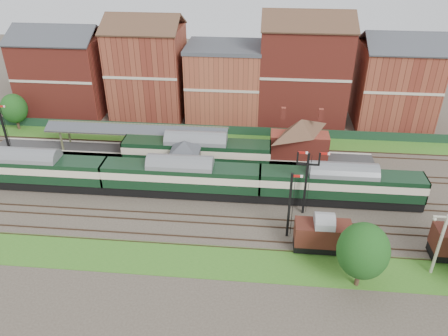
# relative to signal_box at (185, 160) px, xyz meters

# --- Properties ---
(ground) EXTENTS (160.00, 160.00, 0.00)m
(ground) POSITION_rel_signal_box_xyz_m (3.00, -3.25, -3.19)
(ground) COLOR #473D33
(ground) RESTS_ON ground
(grass_back) EXTENTS (90.00, 4.50, 0.06)m
(grass_back) POSITION_rel_signal_box_xyz_m (3.00, 12.75, -3.16)
(grass_back) COLOR #2D6619
(grass_back) RESTS_ON ground
(grass_front) EXTENTS (90.00, 5.00, 0.06)m
(grass_front) POSITION_rel_signal_box_xyz_m (3.00, -15.25, -3.16)
(grass_front) COLOR #2D6619
(grass_front) RESTS_ON ground
(fence) EXTENTS (90.00, 0.12, 1.50)m
(fence) POSITION_rel_signal_box_xyz_m (3.00, 14.75, -2.44)
(fence) COLOR #193823
(fence) RESTS_ON ground
(platform) EXTENTS (55.00, 3.40, 1.00)m
(platform) POSITION_rel_signal_box_xyz_m (-2.00, 6.50, -2.69)
(platform) COLOR #2D2D2D
(platform) RESTS_ON ground
(signal_box) EXTENTS (5.40, 5.40, 6.00)m
(signal_box) POSITION_rel_signal_box_xyz_m (0.00, 0.00, 0.00)
(signal_box) COLOR #58694B
(signal_box) RESTS_ON ground
(brick_hut) EXTENTS (3.20, 2.64, 2.94)m
(brick_hut) POSITION_rel_signal_box_xyz_m (8.00, 0.00, -2.00)
(brick_hut) COLOR maroon
(brick_hut) RESTS_ON ground
(station_building) EXTENTS (8.10, 8.10, 5.90)m
(station_building) POSITION_rel_signal_box_xyz_m (15.00, 6.50, 0.76)
(station_building) COLOR maroon
(station_building) RESTS_ON platform
(canopy) EXTENTS (26.00, 3.89, 4.08)m
(canopy) POSITION_rel_signal_box_xyz_m (-8.00, 6.50, 1.39)
(canopy) COLOR #474A2E
(canopy) RESTS_ON platform
(semaphore_bracket) EXTENTS (3.60, 0.25, 8.18)m
(semaphore_bracket) POSITION_rel_signal_box_xyz_m (15.04, -5.75, 1.44)
(semaphore_bracket) COLOR black
(semaphore_bracket) RESTS_ON ground
(semaphore_platform_end) EXTENTS (1.23, 0.25, 8.00)m
(semaphore_platform_end) POSITION_rel_signal_box_xyz_m (-26.98, 4.75, 0.96)
(semaphore_platform_end) COLOR black
(semaphore_platform_end) RESTS_ON ground
(semaphore_siding) EXTENTS (1.23, 0.25, 8.00)m
(semaphore_siding) POSITION_rel_signal_box_xyz_m (13.02, -10.25, 0.96)
(semaphore_siding) COLOR black
(semaphore_siding) RESTS_ON ground
(yard_lamp) EXTENTS (2.60, 0.22, 7.00)m
(yard_lamp) POSITION_rel_signal_box_xyz_m (27.00, -14.75, 0.79)
(yard_lamp) COLOR beige
(yard_lamp) RESTS_ON ground
(town_backdrop) EXTENTS (69.00, 10.00, 16.00)m
(town_backdrop) POSITION_rel_signal_box_xyz_m (2.82, 21.75, 3.81)
(town_backdrop) COLOR maroon
(town_backdrop) RESTS_ON ground
(dmu_train) EXTENTS (58.46, 3.07, 4.49)m
(dmu_train) POSITION_rel_signal_box_xyz_m (0.01, -3.25, -0.58)
(dmu_train) COLOR black
(dmu_train) RESTS_ON ground
(platform_railcar) EXTENTS (20.09, 3.16, 4.63)m
(platform_railcar) POSITION_rel_signal_box_xyz_m (0.98, 3.25, -0.50)
(platform_railcar) COLOR black
(platform_railcar) RESTS_ON ground
(goods_van_a) EXTENTS (5.77, 2.50, 3.50)m
(goods_van_a) POSITION_rel_signal_box_xyz_m (16.49, -12.25, -1.19)
(goods_van_a) COLOR black
(goods_van_a) RESTS_ON ground
(tree_far) EXTENTS (4.78, 4.78, 6.97)m
(tree_far) POSITION_rel_signal_box_xyz_m (19.40, -17.12, 1.02)
(tree_far) COLOR #382619
(tree_far) RESTS_ON ground
(tree_back) EXTENTS (4.15, 4.15, 6.06)m
(tree_back) POSITION_rel_signal_box_xyz_m (-30.30, 13.49, 0.47)
(tree_back) COLOR #382619
(tree_back) RESTS_ON ground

